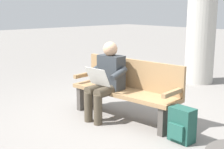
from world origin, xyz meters
TOP-DOWN VIEW (x-y plane):
  - ground_plane at (0.00, 0.00)m, footprint 40.00×40.00m
  - bench_near at (0.01, -0.07)m, footprint 1.84×0.67m
  - person_seated at (0.20, 0.18)m, footprint 0.60×0.60m
  - backpack at (-1.10, 0.04)m, footprint 0.31×0.24m

SIDE VIEW (x-z plane):
  - ground_plane at x=0.00m, z-range 0.00..0.00m
  - backpack at x=-1.10m, z-range 0.00..0.44m
  - bench_near at x=0.01m, z-range 0.01..0.91m
  - person_seated at x=0.20m, z-range 0.04..1.22m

